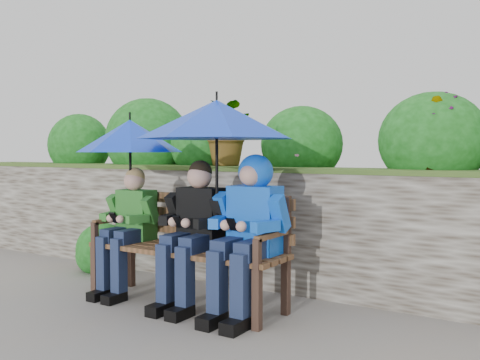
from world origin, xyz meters
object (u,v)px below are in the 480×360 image
Objects in this scene: park_bench at (191,241)px; umbrella_left at (130,136)px; boy_middle at (193,226)px; umbrella_right at (217,119)px; boy_left at (129,223)px; boy_right at (248,222)px.

umbrella_left reaches higher than park_bench.
boy_middle is 0.81m from umbrella_right.
boy_left is at bearing -179.87° from umbrella_right.
umbrella_right is (0.29, -0.07, 0.91)m from park_bench.
boy_left is 1.19m from umbrella_right.
boy_right is 1.35× the size of umbrella_left.
boy_left is 1.14m from boy_right.
boy_middle is at bearing -177.65° from umbrella_right.
umbrella_left is at bearing 99.90° from boy_left.
boy_left is 0.90× the size of boy_right.
boy_right is at bearing -0.02° from umbrella_right.
boy_left reaches higher than park_bench.
umbrella_right is (0.21, 0.01, 0.79)m from boy_middle.
boy_middle is 0.96m from umbrella_left.
umbrella_left is (-0.59, -0.03, 0.81)m from park_bench.
boy_left is 0.94× the size of boy_middle.
park_bench is 0.17m from boy_middle.
umbrella_right is (0.88, -0.03, 0.10)m from umbrella_left.
boy_left is 0.71m from umbrella_left.
park_bench is 1.56× the size of boy_left.
boy_left is 0.67m from boy_middle.
umbrella_left is 0.74× the size of umbrella_right.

